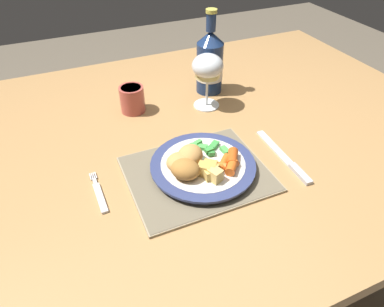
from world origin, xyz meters
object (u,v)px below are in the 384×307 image
object	(u,v)px
fork	(99,195)
dining_table	(179,157)
table_knife	(287,160)
bottle	(210,63)
dinner_plate	(202,166)
wine_glass	(208,69)
drinking_cup	(132,99)

from	to	relation	value
fork	dining_table	bearing A→B (deg)	30.38
dining_table	fork	size ratio (longest dim) A/B	12.12
dining_table	table_knife	world-z (taller)	table_knife
bottle	dining_table	bearing A→B (deg)	-133.88
dining_table	dinner_plate	world-z (taller)	dinner_plate
bottle	fork	bearing A→B (deg)	-141.92
dining_table	wine_glass	world-z (taller)	wine_glass
table_knife	bottle	world-z (taller)	bottle
dinner_plate	drinking_cup	distance (m)	0.33
fork	drinking_cup	size ratio (longest dim) A/B	1.72
drinking_cup	table_knife	bearing A→B (deg)	-53.33
fork	wine_glass	world-z (taller)	wine_glass
fork	drinking_cup	bearing A→B (deg)	61.87
dinner_plate	fork	xyz separation A→B (m)	(-0.23, 0.02, -0.01)
dinner_plate	bottle	world-z (taller)	bottle
drinking_cup	bottle	bearing A→B (deg)	5.17
table_knife	dinner_plate	bearing A→B (deg)	167.15
wine_glass	drinking_cup	world-z (taller)	wine_glass
dinner_plate	table_knife	size ratio (longest dim) A/B	1.11
table_knife	drinking_cup	bearing A→B (deg)	126.67
table_knife	wine_glass	world-z (taller)	wine_glass
fork	bottle	xyz separation A→B (m)	(0.41, 0.32, 0.09)
dining_table	fork	bearing A→B (deg)	-149.62
dining_table	drinking_cup	distance (m)	0.21
table_knife	bottle	bearing A→B (deg)	92.91
dinner_plate	drinking_cup	bearing A→B (deg)	102.49
dinner_plate	bottle	bearing A→B (deg)	62.05
dining_table	fork	distance (m)	0.28
table_knife	dining_table	bearing A→B (deg)	134.74
dining_table	bottle	distance (m)	0.31
dining_table	drinking_cup	bearing A→B (deg)	113.87
dining_table	wine_glass	size ratio (longest dim) A/B	9.91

